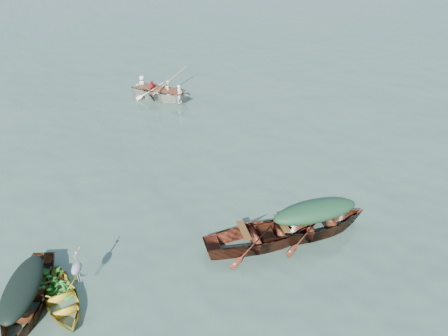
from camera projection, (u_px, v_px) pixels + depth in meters
The scene contains 13 objects.
ground at pixel (203, 235), 13.14m from camera, with size 140.00×140.00×0.00m, color #395043.
yellow_dinghy at pixel (62, 305), 11.00m from camera, with size 1.21×2.79×0.73m, color gold.
dark_covered_boat at pixel (29, 306), 10.96m from camera, with size 1.47×3.96×1.01m, color #4B2C11.
green_tarp_boat at pixel (312, 233), 13.21m from camera, with size 1.49×4.80×1.15m, color #462010.
open_wooden_boat at pixel (262, 245), 12.79m from camera, with size 1.48×4.77×1.14m, color maroon.
rowed_boat at pixel (161, 99), 21.15m from camera, with size 1.29×4.31×1.03m, color silver.
dark_tarp_cover at pixel (22, 287), 10.57m from camera, with size 0.81×2.18×0.40m, color black.
green_tarp_cover at pixel (315, 212), 12.75m from camera, with size 0.82×2.64×0.52m, color #163620.
thwart_benches at pixel (263, 230), 12.46m from camera, with size 0.89×2.39×0.04m, color #472A10, non-canonical shape.
heron at pixel (78, 272), 10.81m from camera, with size 0.28×0.40×0.92m, color gray, non-canonical shape.
dinghy_weeds at pixel (53, 272), 11.03m from camera, with size 0.70×0.90×0.60m, color #1C6B1C.
rowers at pixel (160, 82), 20.65m from camera, with size 1.16×3.01×0.76m, color white.
oars at pixel (161, 88), 20.85m from camera, with size 2.60×0.60×0.06m, color olive, non-canonical shape.
Camera 1 is at (2.08, -9.58, 9.00)m, focal length 35.00 mm.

